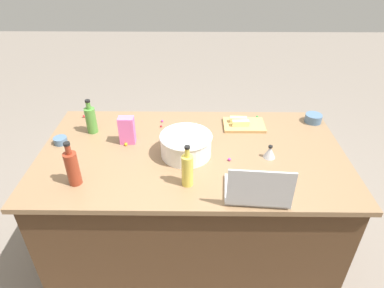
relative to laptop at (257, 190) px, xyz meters
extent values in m
plane|color=slate|center=(0.32, -0.39, -0.95)|extent=(12.00, 12.00, 0.00)
cube|color=#4C331E|center=(0.32, -0.39, -0.51)|extent=(1.72, 0.92, 0.87)
cube|color=#846647|center=(0.32, -0.39, -0.06)|extent=(1.78, 0.98, 0.03)
cube|color=#B7B7BC|center=(0.00, -0.04, -0.04)|extent=(0.33, 0.24, 0.02)
cube|color=black|center=(0.00, -0.05, -0.03)|extent=(0.28, 0.17, 0.00)
cube|color=#B7B7BC|center=(0.01, 0.08, 0.07)|extent=(0.30, 0.03, 0.20)
cube|color=#333842|center=(0.01, 0.07, 0.07)|extent=(0.27, 0.02, 0.18)
cylinder|color=white|center=(0.35, -0.36, 0.01)|extent=(0.29, 0.29, 0.12)
cylinder|color=black|center=(0.35, -0.36, 0.02)|extent=(0.24, 0.24, 0.11)
torus|color=white|center=(0.35, -0.36, 0.08)|extent=(0.30, 0.30, 0.02)
cylinder|color=#4C8C38|center=(0.95, -0.60, 0.04)|extent=(0.07, 0.07, 0.16)
cylinder|color=#4C8C38|center=(0.95, -0.60, 0.14)|extent=(0.03, 0.03, 0.05)
cylinder|color=black|center=(0.95, -0.60, 0.17)|extent=(0.03, 0.03, 0.01)
cylinder|color=maroon|center=(0.91, -0.10, 0.04)|extent=(0.07, 0.07, 0.18)
cylinder|color=maroon|center=(0.91, -0.10, 0.16)|extent=(0.03, 0.03, 0.05)
cylinder|color=black|center=(0.91, -0.10, 0.19)|extent=(0.03, 0.03, 0.01)
cylinder|color=#DBC64C|center=(0.34, -0.09, 0.04)|extent=(0.06, 0.06, 0.17)
cylinder|color=#DBC64C|center=(0.34, -0.09, 0.15)|extent=(0.02, 0.02, 0.05)
cylinder|color=black|center=(0.34, -0.09, 0.18)|extent=(0.03, 0.03, 0.01)
cube|color=tan|center=(-0.02, -0.68, -0.04)|extent=(0.27, 0.18, 0.02)
cube|color=#F4E58C|center=(0.02, -0.71, -0.01)|extent=(0.11, 0.04, 0.04)
cube|color=#F4E58C|center=(0.01, -0.66, -0.01)|extent=(0.11, 0.04, 0.04)
cylinder|color=slate|center=(-0.49, -0.75, -0.02)|extent=(0.11, 0.11, 0.05)
cylinder|color=slate|center=(1.11, -0.47, -0.03)|extent=(0.08, 0.08, 0.04)
cone|color=#B2B2B7|center=(-0.12, -0.34, -0.01)|extent=(0.07, 0.07, 0.07)
cylinder|color=black|center=(-0.12, -0.34, 0.03)|extent=(0.02, 0.02, 0.01)
cube|color=pink|center=(0.71, -0.48, 0.04)|extent=(0.09, 0.06, 0.17)
sphere|color=#CC3399|center=(0.11, -0.30, -0.04)|extent=(0.02, 0.02, 0.02)
sphere|color=green|center=(0.47, -0.35, -0.04)|extent=(0.02, 0.02, 0.02)
sphere|color=green|center=(-0.13, -0.80, -0.04)|extent=(0.01, 0.01, 0.01)
sphere|color=red|center=(1.07, -0.79, -0.04)|extent=(0.02, 0.02, 0.02)
sphere|color=yellow|center=(0.72, -0.45, -0.04)|extent=(0.02, 0.02, 0.02)
sphere|color=#CC3399|center=(0.52, -0.73, -0.04)|extent=(0.02, 0.02, 0.02)
sphere|color=red|center=(0.44, -0.47, -0.04)|extent=(0.02, 0.02, 0.02)
sphere|color=red|center=(0.52, -0.67, -0.04)|extent=(0.01, 0.01, 0.01)
camera|label=1|loc=(0.30, 1.22, 1.07)|focal=31.29mm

